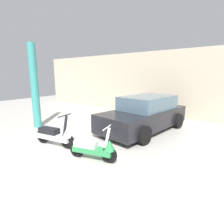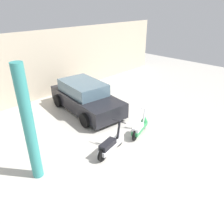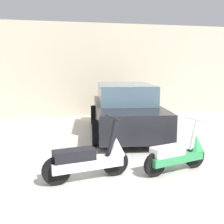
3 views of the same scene
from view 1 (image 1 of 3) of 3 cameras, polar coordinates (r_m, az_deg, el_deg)
The scene contains 6 objects.
ground_plane at distance 5.25m, azimuth -16.47°, elevation -15.29°, with size 28.00×28.00×0.00m, color beige.
wall_back at distance 10.59m, azimuth 15.42°, elevation 8.81°, with size 19.60×0.12×3.71m, color beige.
scooter_front_left at distance 6.21m, azimuth -17.83°, elevation -7.05°, with size 1.60×0.64×1.12m.
scooter_front_right at distance 5.01m, azimuth -5.73°, elevation -11.61°, with size 1.42×0.66×1.01m.
car_rear_left at distance 7.70m, azimuth 10.66°, elevation -0.63°, with size 2.56×4.57×1.48m.
support_column_side at distance 8.55m, azimuth -23.97°, elevation 7.56°, with size 0.34×0.34×3.71m, color teal.
Camera 1 is at (3.79, -2.75, 2.36)m, focal length 28.00 mm.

